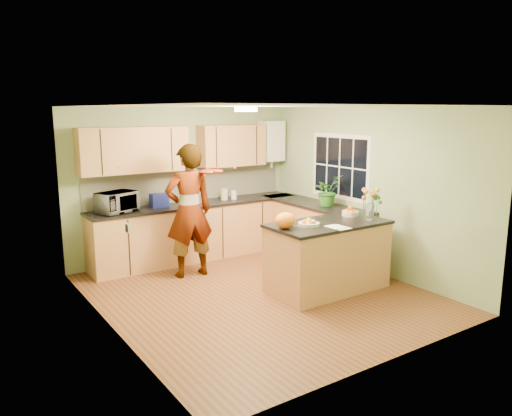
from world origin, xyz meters
TOP-DOWN VIEW (x-y plane):
  - floor at (0.00, 0.00)m, footprint 4.50×4.50m
  - ceiling at (0.00, 0.00)m, footprint 4.00×4.50m
  - wall_back at (0.00, 2.25)m, footprint 4.00×0.02m
  - wall_front at (0.00, -2.25)m, footprint 4.00×0.02m
  - wall_left at (-2.00, 0.00)m, footprint 0.02×4.50m
  - wall_right at (2.00, 0.00)m, footprint 0.02×4.50m
  - back_counter at (0.10, 1.95)m, footprint 3.64×0.62m
  - right_counter at (1.70, 0.85)m, footprint 0.62×2.24m
  - splashback at (0.10, 2.23)m, footprint 3.60×0.02m
  - upper_cabinets at (-0.18, 2.08)m, footprint 3.20×0.34m
  - boiler at (1.70, 2.09)m, footprint 0.40×0.30m
  - window_right at (1.99, 0.60)m, footprint 0.01×1.30m
  - light_switch at (-1.99, -0.60)m, footprint 0.02×0.09m
  - ceiling_lamp at (0.00, 0.30)m, footprint 0.30×0.30m
  - peninsula_island at (0.88, -0.40)m, footprint 1.67×0.85m
  - fruit_dish at (0.53, -0.40)m, footprint 0.28×0.28m
  - orange_bowl at (1.43, -0.25)m, footprint 0.24×0.24m
  - flower_vase at (1.48, -0.58)m, footprint 0.26×0.26m
  - orange_bag at (0.18, -0.35)m, footprint 0.33×0.29m
  - papers at (0.78, -0.70)m, footprint 0.21×0.29m
  - violinist at (-0.42, 1.20)m, footprint 0.76×0.54m
  - violin at (-0.22, 0.98)m, footprint 0.57×0.50m
  - microwave at (-1.25, 1.93)m, footprint 0.66×0.56m
  - blue_box at (-0.56, 1.98)m, footprint 0.28×0.21m
  - kettle at (0.15, 1.98)m, footprint 0.15×0.15m
  - jar_cream at (0.62, 1.97)m, footprint 0.14×0.14m
  - jar_white at (0.79, 1.93)m, footprint 0.11×0.11m
  - potted_plant at (1.70, 0.56)m, footprint 0.52×0.47m

SIDE VIEW (x-z plane):
  - floor at x=0.00m, z-range 0.00..0.00m
  - back_counter at x=0.10m, z-range 0.00..0.94m
  - right_counter at x=1.70m, z-range 0.00..0.94m
  - peninsula_island at x=0.88m, z-range 0.00..0.96m
  - papers at x=0.78m, z-range 0.96..0.97m
  - violinist at x=-0.42m, z-range 0.00..1.98m
  - fruit_dish at x=0.53m, z-range 0.95..1.05m
  - orange_bowl at x=1.43m, z-range 0.94..1.09m
  - jar_white at x=0.79m, z-range 0.94..1.09m
  - jar_cream at x=0.62m, z-range 0.94..1.13m
  - blue_box at x=-0.56m, z-range 0.94..1.15m
  - kettle at x=0.15m, z-range 0.91..1.19m
  - orange_bag at x=0.18m, z-range 0.96..1.17m
  - microwave at x=-1.25m, z-range 0.94..1.25m
  - potted_plant at x=1.70m, z-range 0.94..1.44m
  - splashback at x=0.10m, z-range 0.94..1.46m
  - wall_back at x=0.00m, z-range 0.00..2.50m
  - wall_front at x=0.00m, z-range 0.00..2.50m
  - wall_left at x=-2.00m, z-range 0.00..2.50m
  - wall_right at x=2.00m, z-range 0.00..2.50m
  - flower_vase at x=1.48m, z-range 1.04..1.52m
  - light_switch at x=-1.99m, z-range 1.26..1.34m
  - window_right at x=1.99m, z-range 1.02..2.08m
  - violin at x=-0.22m, z-range 1.51..1.65m
  - upper_cabinets at x=-0.18m, z-range 1.50..2.20m
  - boiler at x=1.70m, z-range 1.47..2.33m
  - ceiling_lamp at x=0.00m, z-range 2.43..2.50m
  - ceiling at x=0.00m, z-range 2.49..2.51m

